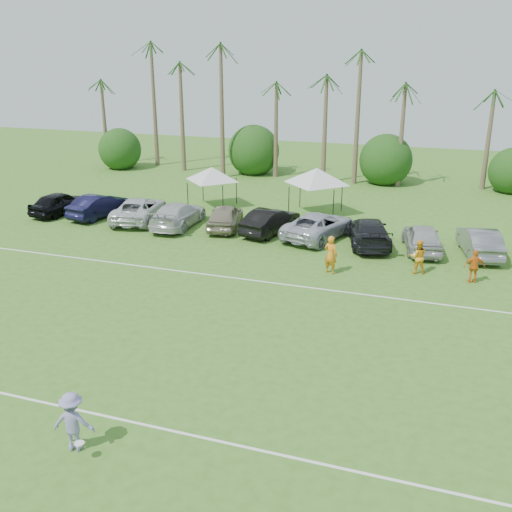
% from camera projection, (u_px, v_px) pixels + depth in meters
% --- Properties ---
extents(ground, '(120.00, 120.00, 0.00)m').
position_uv_depth(ground, '(13.00, 444.00, 16.37)').
color(ground, '#3D6E21').
rests_on(ground, ground).
extents(field_lines, '(80.00, 12.10, 0.01)m').
position_uv_depth(field_lines, '(149.00, 325.00, 23.50)').
color(field_lines, white).
rests_on(field_lines, ground).
extents(palm_tree_0, '(2.40, 2.40, 8.90)m').
position_uv_depth(palm_tree_0, '(92.00, 87.00, 54.37)').
color(palm_tree_0, brown).
rests_on(palm_tree_0, ground).
extents(palm_tree_1, '(2.40, 2.40, 9.90)m').
position_uv_depth(palm_tree_1, '(137.00, 78.00, 52.57)').
color(palm_tree_1, brown).
rests_on(palm_tree_1, ground).
extents(palm_tree_2, '(2.40, 2.40, 10.90)m').
position_uv_depth(palm_tree_2, '(186.00, 69.00, 50.78)').
color(palm_tree_2, brown).
rests_on(palm_tree_2, ground).
extents(palm_tree_3, '(2.40, 2.40, 11.90)m').
position_uv_depth(palm_tree_3, '(228.00, 59.00, 49.29)').
color(palm_tree_3, brown).
rests_on(palm_tree_3, ground).
extents(palm_tree_4, '(2.40, 2.40, 8.90)m').
position_uv_depth(palm_tree_4, '(272.00, 91.00, 48.95)').
color(palm_tree_4, brown).
rests_on(palm_tree_4, ground).
extents(palm_tree_5, '(2.40, 2.40, 9.90)m').
position_uv_depth(palm_tree_5, '(318.00, 81.00, 47.46)').
color(palm_tree_5, brown).
rests_on(palm_tree_5, ground).
extents(palm_tree_6, '(2.40, 2.40, 10.90)m').
position_uv_depth(palm_tree_6, '(367.00, 71.00, 45.96)').
color(palm_tree_6, brown).
rests_on(palm_tree_6, ground).
extents(palm_tree_7, '(2.40, 2.40, 11.90)m').
position_uv_depth(palm_tree_7, '(419.00, 60.00, 44.47)').
color(palm_tree_7, brown).
rests_on(palm_tree_7, ground).
extents(palm_tree_8, '(2.40, 2.40, 8.90)m').
position_uv_depth(palm_tree_8, '(483.00, 96.00, 43.84)').
color(palm_tree_8, brown).
rests_on(palm_tree_8, ground).
extents(bush_tree_0, '(4.00, 4.00, 4.00)m').
position_uv_depth(bush_tree_0, '(129.00, 147.00, 56.27)').
color(bush_tree_0, brown).
rests_on(bush_tree_0, ground).
extents(bush_tree_1, '(4.00, 4.00, 4.00)m').
position_uv_depth(bush_tree_1, '(254.00, 154.00, 52.36)').
color(bush_tree_1, brown).
rests_on(bush_tree_1, ground).
extents(bush_tree_2, '(4.00, 4.00, 4.00)m').
position_uv_depth(bush_tree_2, '(386.00, 162.00, 48.75)').
color(bush_tree_2, brown).
rests_on(bush_tree_2, ground).
extents(sideline_player_a, '(0.83, 0.67, 1.98)m').
position_uv_depth(sideline_player_a, '(331.00, 255.00, 28.73)').
color(sideline_player_a, orange).
rests_on(sideline_player_a, ground).
extents(sideline_player_b, '(0.98, 0.84, 1.75)m').
position_uv_depth(sideline_player_b, '(418.00, 257.00, 28.79)').
color(sideline_player_b, '#F5A11B').
rests_on(sideline_player_b, ground).
extents(sideline_player_c, '(1.05, 0.63, 1.67)m').
position_uv_depth(sideline_player_c, '(474.00, 266.00, 27.58)').
color(sideline_player_c, orange).
rests_on(sideline_player_c, ground).
extents(canopy_tent_left, '(4.16, 4.16, 3.37)m').
position_uv_depth(canopy_tent_left, '(212.00, 167.00, 40.65)').
color(canopy_tent_left, black).
rests_on(canopy_tent_left, ground).
extents(canopy_tent_right, '(4.66, 4.66, 3.78)m').
position_uv_depth(canopy_tent_right, '(317.00, 168.00, 38.53)').
color(canopy_tent_right, black).
rests_on(canopy_tent_right, ground).
extents(frisbee_player, '(1.29, 0.97, 1.81)m').
position_uv_depth(frisbee_player, '(73.00, 422.00, 15.87)').
color(frisbee_player, '#867FB4').
rests_on(frisbee_player, ground).
extents(parked_car_0, '(2.48, 4.81, 1.57)m').
position_uv_depth(parked_car_0, '(60.00, 203.00, 39.46)').
color(parked_car_0, black).
rests_on(parked_car_0, ground).
extents(parked_car_1, '(2.47, 4.97, 1.57)m').
position_uv_depth(parked_car_1, '(99.00, 206.00, 38.72)').
color(parked_car_1, black).
rests_on(parked_car_1, ground).
extents(parked_car_2, '(3.74, 6.06, 1.57)m').
position_uv_depth(parked_car_2, '(139.00, 209.00, 37.84)').
color(parked_car_2, silver).
rests_on(parked_car_2, ground).
extents(parked_car_3, '(2.43, 5.49, 1.57)m').
position_uv_depth(parked_car_3, '(178.00, 215.00, 36.59)').
color(parked_car_3, silver).
rests_on(parked_car_3, ground).
extents(parked_car_4, '(2.70, 4.87, 1.57)m').
position_uv_depth(parked_car_4, '(225.00, 216.00, 36.19)').
color(parked_car_4, gray).
rests_on(parked_car_4, ground).
extents(parked_car_5, '(2.82, 5.02, 1.57)m').
position_uv_depth(parked_car_5, '(270.00, 221.00, 35.22)').
color(parked_car_5, black).
rests_on(parked_car_5, ground).
extents(parked_car_6, '(4.07, 6.14, 1.57)m').
position_uv_depth(parked_car_6, '(319.00, 225.00, 34.32)').
color(parked_car_6, '#B7B9C4').
rests_on(parked_car_6, ground).
extents(parked_car_7, '(3.55, 5.79, 1.57)m').
position_uv_depth(parked_car_7, '(368.00, 232.00, 33.10)').
color(parked_car_7, black).
rests_on(parked_car_7, ground).
extents(parked_car_8, '(2.72, 4.87, 1.57)m').
position_uv_depth(parked_car_8, '(422.00, 238.00, 32.03)').
color(parked_car_8, '#B2B2B3').
rests_on(parked_car_8, ground).
extents(parked_car_9, '(2.53, 4.99, 1.57)m').
position_uv_depth(parked_car_9, '(480.00, 242.00, 31.36)').
color(parked_car_9, slate).
rests_on(parked_car_9, ground).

